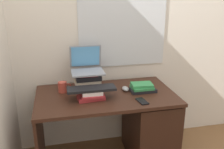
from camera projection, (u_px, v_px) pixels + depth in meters
wall_back at (98, 25)px, 2.50m from camera, size 6.00×0.06×2.60m
desk at (138, 123)px, 2.46m from camera, size 1.26×0.72×0.72m
book_stack_tall at (88, 81)px, 2.37m from camera, size 0.25×0.17×0.17m
book_stack_keyboard_riser at (92, 95)px, 2.20m from camera, size 0.24×0.17×0.09m
book_stack_side at (142, 88)px, 2.36m from camera, size 0.24×0.16×0.08m
laptop at (87, 65)px, 2.38m from camera, size 0.30×0.28×0.24m
keyboard at (91, 89)px, 2.18m from camera, size 0.42×0.14×0.02m
computer_mouse at (125, 89)px, 2.39m from camera, size 0.06×0.10×0.04m
mug at (63, 87)px, 2.35m from camera, size 0.12×0.08×0.10m
cell_phone at (142, 101)px, 2.15m from camera, size 0.09×0.14×0.01m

